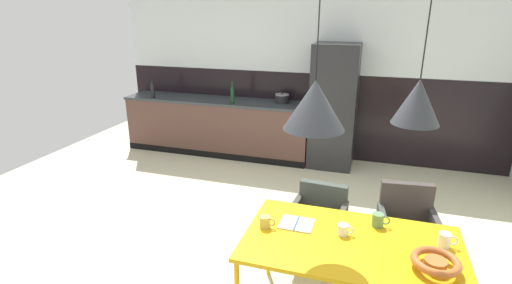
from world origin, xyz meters
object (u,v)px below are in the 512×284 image
mug_short_terracotta (378,220)px  bottle_oil_tall (232,95)px  dining_table (351,247)px  mug_white_ceramic (343,230)px  refrigerator_column (334,107)px  cooking_pot (282,98)px  armchair_far_side (407,218)px  fruit_bowl (436,262)px  bottle_wine_green (153,91)px  pendant_lamp_over_table_far (417,102)px  mug_wide_latte (445,240)px  open_book (297,224)px  mug_dark_espresso (265,222)px  armchair_corner_seat (320,212)px  pendant_lamp_over_table_near (315,105)px

mug_short_terracotta → bottle_oil_tall: bottle_oil_tall is taller
dining_table → mug_white_ceramic: bearing=130.6°
refrigerator_column → cooking_pot: refrigerator_column is taller
armchair_far_side → fruit_bowl: fruit_bowl is taller
armchair_far_side → bottle_wine_green: bottle_wine_green is taller
dining_table → mug_short_terracotta: bearing=58.3°
armchair_far_side → pendant_lamp_over_table_far: size_ratio=0.79×
mug_white_ceramic → mug_wide_latte: bearing=5.0°
open_book → mug_dark_espresso: mug_dark_espresso is taller
bottle_oil_tall → mug_wide_latte: bearing=-47.4°
mug_wide_latte → refrigerator_column: bearing=110.1°
armchair_far_side → mug_white_ceramic: mug_white_ceramic is taller
armchair_corner_seat → mug_dark_espresso: size_ratio=5.78×
pendant_lamp_over_table_far → mug_short_terracotta: bearing=115.8°
armchair_far_side → dining_table: bearing=56.9°
mug_white_ceramic → mug_wide_latte: (0.68, 0.06, 0.01)m
pendant_lamp_over_table_near → pendant_lamp_over_table_far: 0.61m
pendant_lamp_over_table_far → refrigerator_column: bearing=104.3°
mug_white_ceramic → pendant_lamp_over_table_near: pendant_lamp_over_table_near is taller
dining_table → mug_white_ceramic: 0.13m
armchair_far_side → mug_short_terracotta: (-0.26, -0.58, 0.26)m
refrigerator_column → mug_white_ceramic: refrigerator_column is taller
mug_white_ceramic → cooking_pot: bearing=111.3°
refrigerator_column → mug_white_ceramic: bearing=-81.8°
bottle_oil_tall → pendant_lamp_over_table_far: 3.89m
dining_table → cooking_pot: size_ratio=6.85×
fruit_bowl → mug_dark_espresso: (-1.15, 0.16, -0.01)m
mug_wide_latte → cooking_pot: cooking_pot is taller
cooking_pot → bottle_oil_tall: bearing=-157.7°
armchair_far_side → mug_white_ceramic: size_ratio=6.74×
refrigerator_column → bottle_wine_green: 2.93m
pendant_lamp_over_table_far → armchair_corner_seat: bearing=127.7°
mug_white_ceramic → mug_short_terracotta: mug_short_terracotta is taller
mug_dark_espresso → mug_white_ceramic: 0.57m
pendant_lamp_over_table_near → bottle_wine_green: bearing=135.6°
armchair_corner_seat → pendant_lamp_over_table_near: size_ratio=0.65×
cooking_pot → armchair_far_side: bearing=-54.4°
armchair_far_side → pendant_lamp_over_table_far: 1.51m
pendant_lamp_over_table_far → bottle_oil_tall: bearing=127.8°
mug_short_terracotta → pendant_lamp_over_table_near: (-0.47, -0.32, 0.92)m
dining_table → mug_short_terracotta: 0.34m
dining_table → pendant_lamp_over_table_far: pendant_lamp_over_table_far is taller
refrigerator_column → pendant_lamp_over_table_far: bearing=-75.7°
refrigerator_column → cooking_pot: bearing=173.7°
refrigerator_column → armchair_far_side: 2.58m
open_book → bottle_oil_tall: 3.34m
mug_white_ceramic → pendant_lamp_over_table_far: (0.37, -0.08, 0.98)m
mug_white_ceramic → pendant_lamp_over_table_near: 0.97m
dining_table → armchair_corner_seat: size_ratio=2.13×
fruit_bowl → pendant_lamp_over_table_far: size_ratio=0.29×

